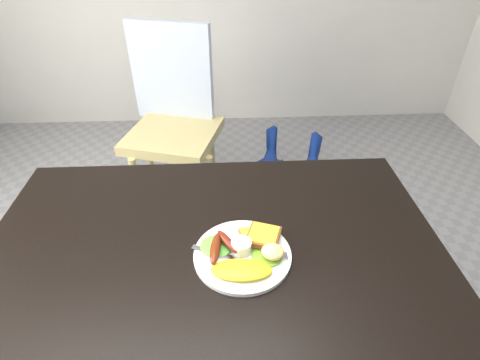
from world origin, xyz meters
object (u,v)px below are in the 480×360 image
(dining_table, at_px, (214,253))
(person, at_px, (290,111))
(dining_chair, at_px, (173,135))
(plate, at_px, (242,255))

(dining_table, height_order, person, person)
(person, bearing_deg, dining_chair, -24.22)
(person, height_order, plate, person)
(dining_table, distance_m, dining_chair, 1.20)
(person, bearing_deg, dining_table, 79.69)
(dining_chair, relative_size, person, 0.29)
(dining_chair, relative_size, plate, 1.88)
(dining_chair, bearing_deg, plate, -58.95)
(dining_chair, distance_m, person, 0.77)
(dining_chair, bearing_deg, person, -21.28)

